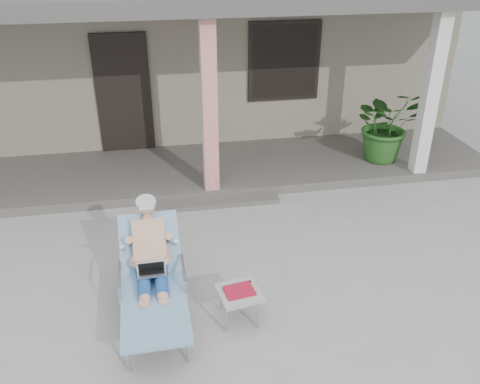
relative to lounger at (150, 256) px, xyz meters
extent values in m
plane|color=#9E9E99|center=(0.98, 0.42, -0.72)|extent=(60.00, 60.00, 0.00)
cube|color=gray|center=(0.98, 6.92, 0.78)|extent=(10.00, 5.00, 3.00)
cube|color=black|center=(-0.32, 4.39, 0.48)|extent=(0.95, 0.06, 2.10)
cube|color=black|center=(2.58, 4.39, 0.93)|extent=(1.20, 0.06, 1.30)
cube|color=black|center=(2.58, 4.38, 0.93)|extent=(1.32, 0.05, 1.42)
cube|color=#605B56|center=(0.98, 3.42, -0.64)|extent=(10.00, 2.00, 0.15)
cube|color=red|center=(0.98, 2.57, 0.74)|extent=(0.22, 0.22, 2.61)
cube|color=silver|center=(4.48, 2.57, 0.74)|extent=(0.22, 0.22, 2.61)
cube|color=#605B56|center=(0.98, 2.27, -0.68)|extent=(2.00, 0.30, 0.07)
cylinder|color=#B7B7BC|center=(-0.28, -0.87, -0.55)|extent=(0.04, 0.04, 0.35)
cylinder|color=#B7B7BC|center=(0.30, -0.86, -0.55)|extent=(0.04, 0.04, 0.35)
cylinder|color=#B7B7BC|center=(-0.29, 0.26, -0.55)|extent=(0.04, 0.04, 0.35)
cylinder|color=#B7B7BC|center=(0.29, 0.27, -0.55)|extent=(0.04, 0.04, 0.35)
cube|color=#B7B7BC|center=(0.01, -0.44, -0.36)|extent=(0.60, 1.15, 0.03)
cube|color=#80A1C6|center=(0.01, -0.44, -0.34)|extent=(0.69, 1.19, 0.04)
cube|color=#B7B7BC|center=(-0.01, 0.39, -0.14)|extent=(0.59, 0.55, 0.46)
cube|color=#80A1C6|center=(-0.01, 0.39, -0.11)|extent=(0.68, 0.62, 0.52)
cylinder|color=#B2B2B5|center=(-0.01, 0.66, 0.31)|extent=(0.23, 0.23, 0.12)
cube|color=silver|center=(0.00, -0.04, -0.18)|extent=(0.31, 0.22, 0.22)
cube|color=#A6A5A1|center=(0.90, -0.33, -0.37)|extent=(0.51, 0.51, 0.04)
cylinder|color=#B7B7BC|center=(0.73, -0.51, -0.55)|extent=(0.03, 0.03, 0.33)
cylinder|color=#B7B7BC|center=(1.08, -0.51, -0.55)|extent=(0.03, 0.03, 0.33)
cylinder|color=#B7B7BC|center=(0.73, -0.16, -0.55)|extent=(0.03, 0.03, 0.33)
cylinder|color=#B7B7BC|center=(1.08, -0.16, -0.55)|extent=(0.03, 0.03, 0.33)
cube|color=#B1122B|center=(0.90, -0.33, -0.34)|extent=(0.34, 0.28, 0.03)
cube|color=black|center=(0.90, -0.22, -0.34)|extent=(0.31, 0.07, 0.03)
imported|color=#26591E|center=(4.11, 3.15, 0.08)|extent=(1.22, 1.08, 1.29)
camera|label=1|loc=(0.15, -4.55, 3.10)|focal=38.00mm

